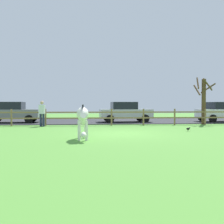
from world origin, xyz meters
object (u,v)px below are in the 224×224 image
Objects in this scene: parked_car_white at (222,112)px; parked_car_silver at (125,112)px; crow_on_grass at (188,129)px; parked_car_grey at (12,112)px; zebra at (83,117)px; bare_tree at (204,99)px; visitor_near_fence at (42,112)px.

parked_car_white is 7.78m from parked_car_silver.
crow_on_grass is 0.05× the size of parked_car_white.
parked_car_silver is (-7.77, 0.27, 0.00)m from parked_car_white.
parked_car_white is 1.02× the size of parked_car_grey.
parked_car_silver is at bearing 72.30° from zebra.
crow_on_grass is 8.54m from parked_car_white.
bare_tree is 5.86m from parked_car_silver.
parked_car_white is 13.92m from visitor_near_fence.
crow_on_grass is (-2.88, -4.55, -1.68)m from bare_tree.
bare_tree is 0.84× the size of parked_car_grey.
zebra is 7.15m from visitor_near_fence.
bare_tree is 14.14m from parked_car_grey.
parked_car_silver is (-5.29, 2.32, -0.96)m from bare_tree.
parked_car_grey is at bearing 170.08° from bare_tree.
zebra is 1.18× the size of visitor_near_fence.
bare_tree is at bearing -9.92° from parked_car_grey.
parked_car_grey is at bearing 130.01° from visitor_near_fence.
bare_tree is 0.82× the size of parked_car_white.
crow_on_grass is at bearing -129.12° from parked_car_white.
zebra is 0.47× the size of parked_car_silver.
parked_car_grey is 8.61m from parked_car_silver.
parked_car_white is 1.01× the size of parked_car_silver.
bare_tree is 2.07× the size of visitor_near_fence.
parked_car_white is 16.38m from parked_car_grey.
bare_tree reaches higher than parked_car_silver.
zebra is 9.01× the size of crow_on_grass.
parked_car_white is (2.48, 2.06, -0.96)m from bare_tree.
bare_tree reaches higher than parked_car_white.
visitor_near_fence reaches higher than parked_car_white.
zebra is 11.32m from parked_car_grey.
bare_tree is 5.64m from crow_on_grass.
zebra is at bearing -152.05° from crow_on_grass.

